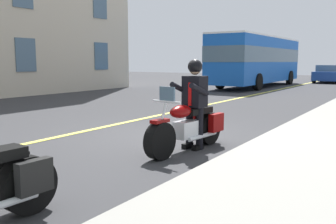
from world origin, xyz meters
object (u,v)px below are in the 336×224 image
object	(u,v)px
rider_main	(194,96)
motorcycle_main	(188,127)
car_silver	(329,74)
bus_near	(258,59)

from	to	relation	value
rider_main	motorcycle_main	bearing A→B (deg)	-4.47
car_silver	rider_main	bearing A→B (deg)	4.37
motorcycle_main	car_silver	world-z (taller)	car_silver
bus_near	car_silver	xyz separation A→B (m)	(-7.82, 3.19, -1.18)
car_silver	motorcycle_main	bearing A→B (deg)	4.31
rider_main	bus_near	world-z (taller)	bus_near
rider_main	bus_near	xyz separation A→B (m)	(-17.86, -5.15, 0.84)
motorcycle_main	rider_main	xyz separation A→B (m)	(-0.19, 0.01, 0.58)
motorcycle_main	rider_main	world-z (taller)	rider_main
rider_main	bus_near	bearing A→B (deg)	-163.90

